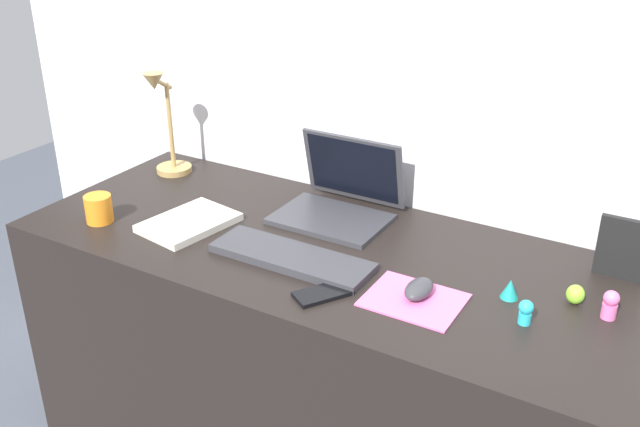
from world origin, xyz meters
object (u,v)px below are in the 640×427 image
object	(u,v)px
mouse	(419,289)
picture_frame	(624,249)
desk_lamp	(165,126)
toy_figurine_cyan	(526,311)
toy_figurine_teal	(510,290)
cell_phone	(323,293)
toy_figurine_pink	(610,304)
notebook_pad	(189,223)
toy_figurine_lime	(575,294)
keyboard	(292,257)
laptop	(341,196)
coffee_mug	(99,209)

from	to	relation	value
mouse	picture_frame	distance (m)	0.49
desk_lamp	picture_frame	bearing A→B (deg)	1.84
toy_figurine_cyan	toy_figurine_teal	world-z (taller)	toy_figurine_cyan
cell_phone	toy_figurine_pink	xyz separation A→B (m)	(0.57, 0.23, 0.03)
notebook_pad	toy_figurine_cyan	distance (m)	0.91
mouse	toy_figurine_pink	bearing A→B (deg)	18.72
notebook_pad	desk_lamp	bearing A→B (deg)	148.38
toy_figurine_teal	toy_figurine_lime	world-z (taller)	same
cell_phone	toy_figurine_lime	distance (m)	0.55
toy_figurine_teal	toy_figurine_lime	bearing A→B (deg)	22.62
toy_figurine_teal	toy_figurine_pink	bearing A→B (deg)	8.88
toy_figurine_pink	keyboard	bearing A→B (deg)	-169.42
picture_frame	toy_figurine_cyan	bearing A→B (deg)	-114.48
notebook_pad	laptop	bearing A→B (deg)	50.68
laptop	notebook_pad	distance (m)	0.42
notebook_pad	toy_figurine_cyan	world-z (taller)	toy_figurine_cyan
mouse	toy_figurine_teal	distance (m)	0.20
picture_frame	toy_figurine_lime	xyz separation A→B (m)	(-0.06, -0.17, -0.05)
mouse	toy_figurine_pink	xyz separation A→B (m)	(0.38, 0.13, 0.01)
desk_lamp	toy_figurine_pink	distance (m)	1.36
mouse	toy_figurine_pink	world-z (taller)	toy_figurine_pink
mouse	coffee_mug	distance (m)	0.90
notebook_pad	toy_figurine_lime	bearing A→B (deg)	17.29
cell_phone	keyboard	bearing A→B (deg)	178.04
notebook_pad	picture_frame	world-z (taller)	picture_frame
keyboard	toy_figurine_teal	xyz separation A→B (m)	(0.51, 0.10, 0.01)
keyboard	desk_lamp	xyz separation A→B (m)	(-0.63, 0.28, 0.15)
laptop	cell_phone	world-z (taller)	laptop
laptop	keyboard	size ratio (longest dim) A/B	0.73
toy_figurine_pink	toy_figurine_lime	size ratio (longest dim) A/B	1.47
notebook_pad	picture_frame	bearing A→B (deg)	25.58
keyboard	toy_figurine_teal	bearing A→B (deg)	11.27
cell_phone	toy_figurine_teal	distance (m)	0.41
cell_phone	toy_figurine_lime	bearing A→B (deg)	59.36
keyboard	toy_figurine_cyan	size ratio (longest dim) A/B	7.41
toy_figurine_teal	notebook_pad	bearing A→B (deg)	-174.69
mouse	desk_lamp	world-z (taller)	desk_lamp
picture_frame	toy_figurine_lime	distance (m)	0.19
keyboard	cell_phone	distance (m)	0.18
mouse	cell_phone	world-z (taller)	mouse
mouse	coffee_mug	bearing A→B (deg)	-174.80
coffee_mug	toy_figurine_pink	size ratio (longest dim) A/B	1.16
desk_lamp	picture_frame	xyz separation A→B (m)	(1.34, 0.04, -0.08)
toy_figurine_teal	desk_lamp	bearing A→B (deg)	171.14
mouse	notebook_pad	xyz separation A→B (m)	(-0.67, 0.02, -0.01)
laptop	toy_figurine_pink	distance (m)	0.76
laptop	toy_figurine_teal	distance (m)	0.57
picture_frame	toy_figurine_cyan	distance (m)	0.33
desk_lamp	toy_figurine_cyan	xyz separation A→B (m)	(1.20, -0.26, -0.13)
mouse	picture_frame	xyz separation A→B (m)	(0.37, 0.32, 0.05)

